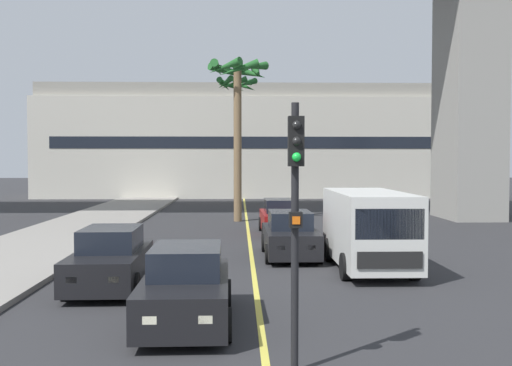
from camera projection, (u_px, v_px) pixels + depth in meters
name	position (u px, v px, depth m)	size (l,w,h in m)	color
lane_stripe_center	(249.00, 238.00, 25.10)	(0.14, 56.00, 0.01)	#DBCC4C
pier_building_backdrop	(243.00, 143.00, 54.43)	(36.37, 8.04, 9.93)	beige
car_queue_front	(290.00, 236.00, 20.26)	(1.85, 4.11, 1.56)	black
car_queue_second	(281.00, 218.00, 26.61)	(1.88, 4.13, 1.56)	maroon
car_queue_third	(110.00, 260.00, 15.38)	(1.90, 4.13, 1.56)	black
car_queue_fourth	(186.00, 288.00, 12.04)	(1.89, 4.13, 1.56)	black
delivery_van	(368.00, 227.00, 17.91)	(2.17, 5.25, 2.36)	silver
traffic_light_median_near	(295.00, 199.00, 9.14)	(0.24, 0.37, 4.20)	black
palm_tree_near_median	(237.00, 107.00, 42.30)	(3.04, 3.04, 9.27)	brown
palm_tree_mid_median	(238.00, 92.00, 31.92)	(3.37, 3.39, 8.69)	brown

